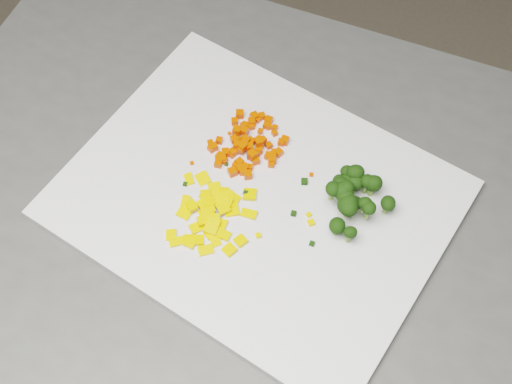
{
  "coord_description": "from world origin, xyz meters",
  "views": [
    {
      "loc": [
        0.29,
        -0.26,
        1.6
      ],
      "look_at": [
        0.3,
        0.13,
        0.92
      ],
      "focal_mm": 50.0,
      "sensor_mm": 36.0,
      "label": 1
    }
  ],
  "objects_px": {
    "cutting_board": "(256,199)",
    "carrot_pile": "(247,141)",
    "pepper_pile": "(209,209)",
    "counter_block": "(273,352)",
    "broccoli_pile": "(347,206)"
  },
  "relations": [
    {
      "from": "counter_block",
      "to": "cutting_board",
      "type": "bearing_deg",
      "value": 130.04
    },
    {
      "from": "pepper_pile",
      "to": "broccoli_pile",
      "type": "relative_size",
      "value": 0.97
    },
    {
      "from": "counter_block",
      "to": "pepper_pile",
      "type": "bearing_deg",
      "value": 170.94
    },
    {
      "from": "counter_block",
      "to": "cutting_board",
      "type": "height_order",
      "value": "cutting_board"
    },
    {
      "from": "cutting_board",
      "to": "carrot_pile",
      "type": "height_order",
      "value": "carrot_pile"
    },
    {
      "from": "counter_block",
      "to": "pepper_pile",
      "type": "distance_m",
      "value": 0.47
    },
    {
      "from": "carrot_pile",
      "to": "pepper_pile",
      "type": "height_order",
      "value": "carrot_pile"
    },
    {
      "from": "cutting_board",
      "to": "pepper_pile",
      "type": "height_order",
      "value": "pepper_pile"
    },
    {
      "from": "pepper_pile",
      "to": "carrot_pile",
      "type": "bearing_deg",
      "value": 63.65
    },
    {
      "from": "broccoli_pile",
      "to": "carrot_pile",
      "type": "bearing_deg",
      "value": 138.17
    },
    {
      "from": "cutting_board",
      "to": "carrot_pile",
      "type": "xyz_separation_m",
      "value": [
        -0.01,
        0.07,
        0.02
      ]
    },
    {
      "from": "counter_block",
      "to": "broccoli_pile",
      "type": "xyz_separation_m",
      "value": [
        0.07,
        0.0,
        0.49
      ]
    },
    {
      "from": "carrot_pile",
      "to": "pepper_pile",
      "type": "distance_m",
      "value": 0.1
    },
    {
      "from": "cutting_board",
      "to": "pepper_pile",
      "type": "xyz_separation_m",
      "value": [
        -0.05,
        -0.02,
        0.01
      ]
    },
    {
      "from": "cutting_board",
      "to": "broccoli_pile",
      "type": "height_order",
      "value": "broccoli_pile"
    }
  ]
}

